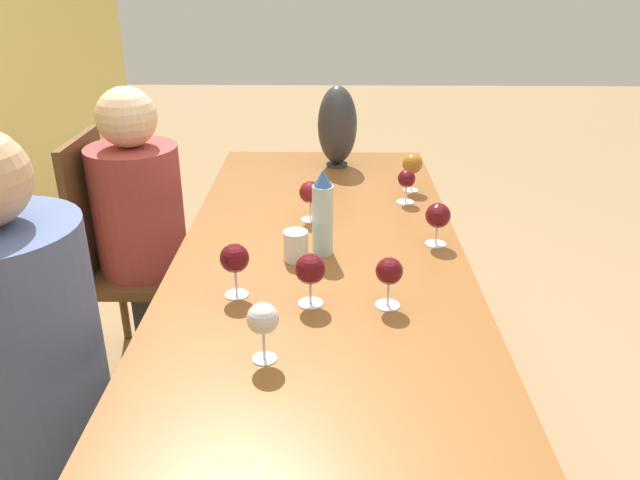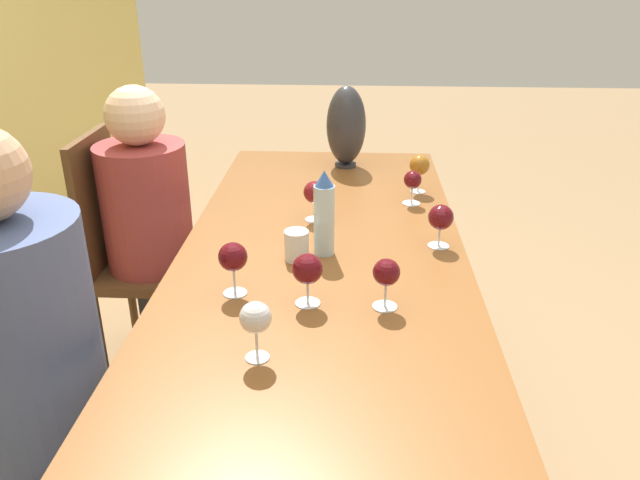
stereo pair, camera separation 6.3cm
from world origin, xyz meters
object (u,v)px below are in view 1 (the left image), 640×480
(vase, at_px, (337,126))
(wine_glass_4, at_px, (310,270))
(water_bottle, at_px, (323,214))
(water_tumbler, at_px, (296,246))
(wine_glass_3, at_px, (407,180))
(wine_glass_7, at_px, (310,193))
(wine_glass_6, at_px, (389,272))
(person_near, at_px, (30,372))
(person_far, at_px, (144,227))
(wine_glass_5, at_px, (438,216))
(chair_far, at_px, (125,253))
(wine_glass_0, at_px, (412,165))
(wine_glass_2, at_px, (235,259))
(chair_near, at_px, (6,423))
(wine_glass_1, at_px, (263,320))

(vase, xyz_separation_m, wine_glass_4, (-1.23, 0.08, -0.08))
(water_bottle, relative_size, water_tumbler, 2.88)
(wine_glass_3, distance_m, wine_glass_7, 0.40)
(vase, height_order, wine_glass_6, vase)
(person_near, xyz_separation_m, person_far, (1.02, 0.00, -0.05))
(wine_glass_3, relative_size, wine_glass_5, 0.91)
(person_far, bearing_deg, chair_far, 90.00)
(wine_glass_0, bearing_deg, water_bottle, 149.29)
(wine_glass_2, xyz_separation_m, wine_glass_6, (-0.05, -0.42, -0.01))
(wine_glass_0, relative_size, wine_glass_6, 1.07)
(wine_glass_7, bearing_deg, vase, -8.94)
(wine_glass_6, bearing_deg, chair_near, 101.96)
(water_tumbler, bearing_deg, wine_glass_0, -34.11)
(water_bottle, height_order, person_near, person_near)
(wine_glass_5, bearing_deg, wine_glass_3, 8.71)
(vase, distance_m, chair_near, 1.74)
(chair_near, bearing_deg, water_bottle, -56.53)
(water_tumbler, height_order, wine_glass_4, wine_glass_4)
(wine_glass_6, relative_size, person_far, 0.12)
(vase, relative_size, wine_glass_0, 2.35)
(vase, distance_m, wine_glass_6, 1.24)
(wine_glass_1, bearing_deg, vase, -6.96)
(wine_glass_2, bearing_deg, vase, -13.74)
(wine_glass_1, xyz_separation_m, person_far, (1.06, 0.59, -0.23))
(vase, bearing_deg, wine_glass_6, -174.08)
(wine_glass_5, height_order, wine_glass_7, wine_glass_7)
(wine_glass_1, bearing_deg, wine_glass_2, 19.53)
(wine_glass_3, bearing_deg, chair_near, 131.42)
(wine_glass_0, height_order, wine_glass_1, wine_glass_0)
(wine_glass_0, distance_m, wine_glass_7, 0.51)
(water_tumbler, distance_m, wine_glass_4, 0.28)
(wine_glass_1, distance_m, wine_glass_6, 0.40)
(water_tumbler, xyz_separation_m, chair_near, (-0.49, 0.73, -0.29))
(water_tumbler, bearing_deg, wine_glass_5, -75.00)
(wine_glass_7, distance_m, chair_far, 0.86)
(water_bottle, distance_m, person_far, 0.90)
(vase, bearing_deg, chair_far, 116.40)
(wine_glass_0, bearing_deg, wine_glass_3, 164.49)
(wine_glass_5, relative_size, chair_near, 0.14)
(water_bottle, xyz_separation_m, wine_glass_1, (-0.58, 0.13, -0.03))
(wine_glass_4, bearing_deg, water_bottle, -5.14)
(wine_glass_1, relative_size, wine_glass_5, 1.03)
(wine_glass_1, distance_m, wine_glass_2, 0.32)
(wine_glass_6, height_order, person_far, person_far)
(wine_glass_7, relative_size, person_far, 0.12)
(water_tumbler, height_order, chair_far, chair_far)
(person_near, height_order, person_far, person_near)
(vase, bearing_deg, wine_glass_2, 166.26)
(wine_glass_7, relative_size, chair_far, 0.14)
(chair_near, height_order, person_near, person_near)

